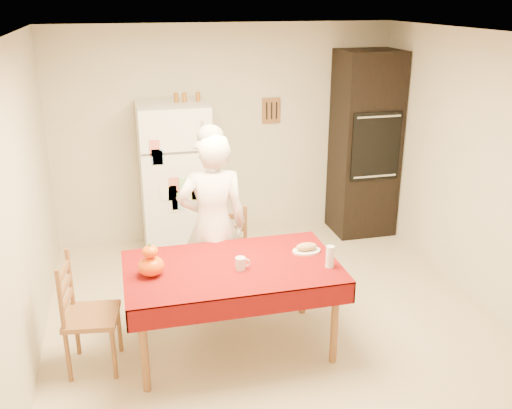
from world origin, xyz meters
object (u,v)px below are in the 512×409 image
object	(u,v)px
chair_left	(83,310)
seated_woman	(213,226)
chair_far	(225,253)
pumpkin_lower	(151,266)
refrigerator	(175,180)
bread_plate	(306,251)
wine_glass	(330,257)
dining_table	(232,273)
coffee_mug	(240,263)
oven_cabinet	(365,144)

from	to	relation	value
chair_left	seated_woman	xyz separation A→B (m)	(1.13, 0.61, 0.35)
chair_far	pumpkin_lower	bearing A→B (deg)	-114.31
refrigerator	chair_far	size ratio (longest dim) A/B	1.79
bread_plate	wine_glass	bearing A→B (deg)	-73.50
pumpkin_lower	bread_plate	xyz separation A→B (m)	(1.29, 0.11, -0.07)
chair_far	chair_left	xyz separation A→B (m)	(-1.27, -0.74, 0.00)
dining_table	coffee_mug	bearing A→B (deg)	-56.64
chair_left	coffee_mug	world-z (taller)	chair_left
chair_left	pumpkin_lower	xyz separation A→B (m)	(0.54, -0.04, 0.33)
seated_woman	chair_left	bearing A→B (deg)	31.61
refrigerator	pumpkin_lower	size ratio (longest dim) A/B	8.35
chair_far	coffee_mug	world-z (taller)	chair_far
oven_cabinet	chair_left	xyz separation A→B (m)	(-3.24, -2.09, -0.59)
pumpkin_lower	bread_plate	size ratio (longest dim) A/B	0.85
chair_far	pumpkin_lower	distance (m)	1.11
chair_far	coffee_mug	bearing A→B (deg)	-74.03
refrigerator	coffee_mug	bearing A→B (deg)	-83.09
seated_woman	bread_plate	size ratio (longest dim) A/B	7.12
seated_woman	pumpkin_lower	xyz separation A→B (m)	(-0.59, -0.64, -0.02)
dining_table	bread_plate	distance (m)	0.67
seated_woman	bread_plate	world-z (taller)	seated_woman
chair_left	wine_glass	world-z (taller)	chair_left
coffee_mug	bread_plate	size ratio (longest dim) A/B	0.42
seated_woman	bread_plate	bearing A→B (deg)	145.94
dining_table	bread_plate	world-z (taller)	bread_plate
oven_cabinet	bread_plate	size ratio (longest dim) A/B	9.17
seated_woman	coffee_mug	world-z (taller)	seated_woman
chair_far	wine_glass	distance (m)	1.22
chair_far	bread_plate	world-z (taller)	chair_far
dining_table	pumpkin_lower	world-z (taller)	pumpkin_lower
wine_glass	oven_cabinet	bearing A→B (deg)	60.36
dining_table	chair_left	bearing A→B (deg)	178.77
chair_far	oven_cabinet	bearing A→B (deg)	53.05
seated_woman	wine_glass	xyz separation A→B (m)	(0.79, -0.84, -0.00)
chair_far	wine_glass	bearing A→B (deg)	-37.40
seated_woman	wine_glass	world-z (taller)	seated_woman
oven_cabinet	refrigerator	bearing A→B (deg)	-178.82
dining_table	chair_far	size ratio (longest dim) A/B	1.79
refrigerator	wine_glass	distance (m)	2.47
oven_cabinet	pumpkin_lower	bearing A→B (deg)	-141.78
refrigerator	seated_woman	size ratio (longest dim) A/B	0.99
chair_left	chair_far	bearing A→B (deg)	-51.95
refrigerator	coffee_mug	size ratio (longest dim) A/B	17.00
chair_far	bread_plate	bearing A→B (deg)	-31.21
dining_table	bread_plate	bearing A→B (deg)	8.29
refrigerator	pumpkin_lower	distance (m)	2.12
refrigerator	oven_cabinet	distance (m)	2.29
chair_far	bread_plate	distance (m)	0.92
bread_plate	coffee_mug	bearing A→B (deg)	-163.71
chair_left	pumpkin_lower	size ratio (longest dim) A/B	4.67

